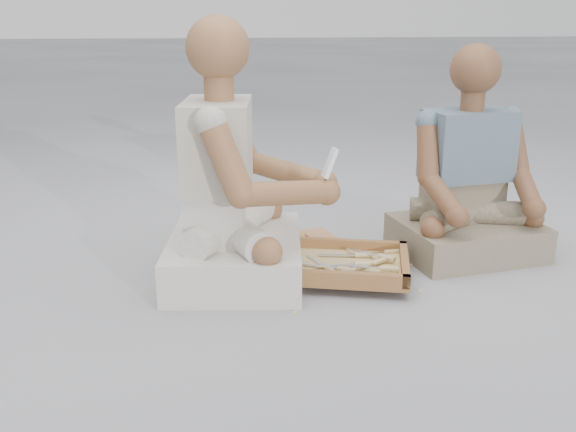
{
  "coord_description": "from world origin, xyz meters",
  "views": [
    {
      "loc": [
        -0.34,
        -2.0,
        0.99
      ],
      "look_at": [
        -0.03,
        0.19,
        0.3
      ],
      "focal_mm": 40.0,
      "sensor_mm": 36.0,
      "label": 1
    }
  ],
  "objects": [
    {
      "name": "wood_chip_0",
      "position": [
        -0.14,
        0.17,
        0.0
      ],
      "size": [
        0.02,
        0.02,
        0.0
      ],
      "primitive_type": "cube",
      "rotation": [
        0.0,
        0.0,
        1.45
      ],
      "color": "#D4C17D",
      "rests_on": "ground"
    },
    {
      "name": "chisel_8",
      "position": [
        0.41,
        0.4,
        0.06
      ],
      "size": [
        0.22,
        0.03,
        0.02
      ],
      "rotation": [
        0.0,
        0.0,
        0.07
      ],
      "color": "silver",
      "rests_on": "tool_tray"
    },
    {
      "name": "carved_panel",
      "position": [
        0.01,
        0.6,
        0.02
      ],
      "size": [
        0.61,
        0.48,
        0.04
      ],
      "primitive_type": "cube",
      "rotation": [
        0.0,
        0.0,
        0.27
      ],
      "color": "brown",
      "rests_on": "ground"
    },
    {
      "name": "wood_chip_5",
      "position": [
        0.56,
        0.38,
        0.0
      ],
      "size": [
        0.02,
        0.02,
        0.0
      ],
      "primitive_type": "cube",
      "rotation": [
        0.0,
        0.0,
        2.52
      ],
      "color": "#D4C17D",
      "rests_on": "ground"
    },
    {
      "name": "wood_chip_1",
      "position": [
        0.46,
        0.13,
        0.0
      ],
      "size": [
        0.02,
        0.02,
        0.0
      ],
      "primitive_type": "cube",
      "rotation": [
        0.0,
        0.0,
        1.0
      ],
      "color": "#D4C17D",
      "rests_on": "ground"
    },
    {
      "name": "chisel_1",
      "position": [
        0.32,
        0.26,
        0.07
      ],
      "size": [
        0.2,
        0.12,
        0.02
      ],
      "rotation": [
        0.0,
        0.0,
        0.47
      ],
      "color": "silver",
      "rests_on": "tool_tray"
    },
    {
      "name": "chisel_3",
      "position": [
        0.18,
        0.23,
        0.07
      ],
      "size": [
        0.2,
        0.12,
        0.02
      ],
      "rotation": [
        0.0,
        0.0,
        -0.51
      ],
      "color": "silver",
      "rests_on": "tool_tray"
    },
    {
      "name": "chisel_0",
      "position": [
        0.13,
        0.25,
        0.06
      ],
      "size": [
        0.09,
        0.21,
        0.02
      ],
      "rotation": [
        0.0,
        0.0,
        -1.24
      ],
      "color": "silver",
      "rests_on": "tool_tray"
    },
    {
      "name": "wood_chip_4",
      "position": [
        0.51,
        0.39,
        0.0
      ],
      "size": [
        0.02,
        0.02,
        0.0
      ],
      "primitive_type": "cube",
      "rotation": [
        0.0,
        0.0,
        2.64
      ],
      "color": "#D4C17D",
      "rests_on": "ground"
    },
    {
      "name": "chisel_6",
      "position": [
        0.36,
        0.31,
        0.08
      ],
      "size": [
        0.17,
        0.17,
        0.02
      ],
      "rotation": [
        0.0,
        0.0,
        -0.79
      ],
      "color": "silver",
      "rests_on": "tool_tray"
    },
    {
      "name": "craftsman",
      "position": [
        -0.22,
        0.38,
        0.34
      ],
      "size": [
        0.7,
        0.7,
        1.0
      ],
      "rotation": [
        0.0,
        0.0,
        -1.7
      ],
      "color": "silver",
      "rests_on": "ground"
    },
    {
      "name": "wood_chip_7",
      "position": [
        0.3,
        0.32,
        0.0
      ],
      "size": [
        0.02,
        0.02,
        0.0
      ],
      "primitive_type": "cube",
      "rotation": [
        0.0,
        0.0,
        1.57
      ],
      "color": "#D4C17D",
      "rests_on": "ground"
    },
    {
      "name": "ground",
      "position": [
        0.0,
        0.0,
        0.0
      ],
      "size": [
        60.0,
        60.0,
        0.0
      ],
      "primitive_type": "plane",
      "color": "#9D9DA2",
      "rests_on": "ground"
    },
    {
      "name": "chisel_4",
      "position": [
        0.33,
        0.19,
        0.08
      ],
      "size": [
        0.21,
        0.1,
        0.02
      ],
      "rotation": [
        0.0,
        0.0,
        -0.39
      ],
      "color": "silver",
      "rests_on": "tool_tray"
    },
    {
      "name": "wood_chip_3",
      "position": [
        0.1,
        0.33,
        0.0
      ],
      "size": [
        0.02,
        0.02,
        0.0
      ],
      "primitive_type": "cube",
      "rotation": [
        0.0,
        0.0,
        2.53
      ],
      "color": "#D4C17D",
      "rests_on": "ground"
    },
    {
      "name": "chisel_2",
      "position": [
        0.28,
        0.37,
        0.07
      ],
      "size": [
        0.22,
        0.06,
        0.02
      ],
      "rotation": [
        0.0,
        0.0,
        -0.19
      ],
      "color": "silver",
      "rests_on": "tool_tray"
    },
    {
      "name": "tool_tray",
      "position": [
        0.21,
        0.3,
        0.06
      ],
      "size": [
        0.57,
        0.51,
        0.06
      ],
      "rotation": [
        0.0,
        0.0,
        -0.27
      ],
      "color": "brown",
      "rests_on": "carved_panel"
    },
    {
      "name": "chisel_7",
      "position": [
        0.24,
        0.14,
        0.07
      ],
      "size": [
        0.15,
        0.19,
        0.02
      ],
      "rotation": [
        0.0,
        0.0,
        -0.91
      ],
      "color": "silver",
      "rests_on": "tool_tray"
    },
    {
      "name": "companion",
      "position": [
        0.79,
        0.51,
        0.3
      ],
      "size": [
        0.63,
        0.54,
        0.89
      ],
      "rotation": [
        0.0,
        0.0,
        3.3
      ],
      "color": "gray",
      "rests_on": "ground"
    },
    {
      "name": "chisel_5",
      "position": [
        0.25,
        0.26,
        0.07
      ],
      "size": [
        0.22,
        0.02,
        0.02
      ],
      "rotation": [
        0.0,
        0.0,
        0.0
      ],
      "color": "silver",
      "rests_on": "tool_tray"
    },
    {
      "name": "wood_chip_6",
      "position": [
        -0.02,
        0.09,
        0.0
      ],
      "size": [
        0.02,
        0.02,
        0.0
      ],
      "primitive_type": "cube",
      "rotation": [
        0.0,
        0.0,
        2.73
      ],
      "color": "#D4C17D",
      "rests_on": "ground"
    },
    {
      "name": "mobile_phone",
      "position": [
        0.14,
        0.27,
        0.47
      ],
      "size": [
        0.06,
        0.05,
        0.11
      ],
      "rotation": [
        -0.35,
        0.0,
        -1.51
      ],
      "color": "white",
      "rests_on": "craftsman"
    },
    {
      "name": "wood_chip_2",
      "position": [
        -0.03,
        0.01,
        0.0
      ],
      "size": [
        0.02,
        0.02,
        0.0
      ],
      "primitive_type": "cube",
      "rotation": [
        0.0,
        0.0,
        1.23
      ],
      "color": "#D4C17D",
      "rests_on": "ground"
    }
  ]
}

